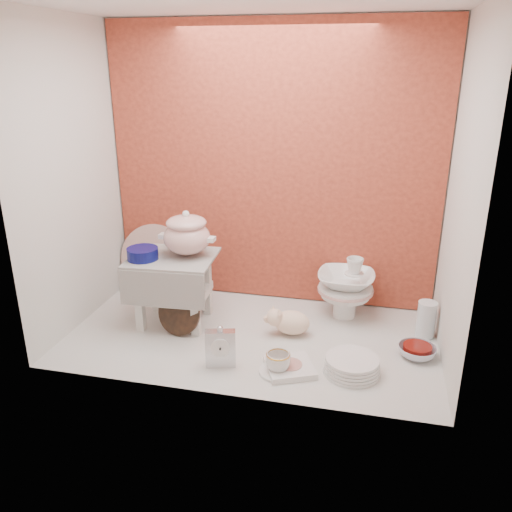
{
  "coord_description": "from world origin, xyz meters",
  "views": [
    {
      "loc": [
        0.54,
        -2.23,
        1.28
      ],
      "look_at": [
        0.02,
        0.02,
        0.42
      ],
      "focal_mm": 36.59,
      "sensor_mm": 36.0,
      "label": 1
    }
  ],
  "objects": [
    {
      "name": "step_stool",
      "position": [
        -0.42,
        0.06,
        0.18
      ],
      "size": [
        0.45,
        0.39,
        0.36
      ],
      "primitive_type": null,
      "rotation": [
        0.0,
        0.0,
        0.07
      ],
      "color": "silver",
      "rests_on": "ground"
    },
    {
      "name": "soup_tureen",
      "position": [
        -0.35,
        0.1,
        0.48
      ],
      "size": [
        0.35,
        0.35,
        0.23
      ],
      "primitive_type": null,
      "rotation": [
        0.0,
        0.0,
        -0.35
      ],
      "color": "white",
      "rests_on": "step_stool"
    },
    {
      "name": "plush_pig",
      "position": [
        0.19,
        0.06,
        0.07
      ],
      "size": [
        0.24,
        0.18,
        0.14
      ],
      "primitive_type": "ellipsoid",
      "rotation": [
        0.0,
        0.0,
        -0.1
      ],
      "color": "beige",
      "rests_on": "ground"
    },
    {
      "name": "gold_rim_teacup",
      "position": [
        0.19,
        -0.29,
        0.05
      ],
      "size": [
        0.13,
        0.13,
        0.09
      ],
      "primitive_type": "imported",
      "rotation": [
        0.0,
        0.0,
        0.24
      ],
      "color": "white",
      "rests_on": "teacup_saucer"
    },
    {
      "name": "dinner_plate_stack",
      "position": [
        0.51,
        -0.22,
        0.04
      ],
      "size": [
        0.26,
        0.26,
        0.07
      ],
      "primitive_type": "cylinder",
      "rotation": [
        0.0,
        0.0,
        -0.06
      ],
      "color": "white",
      "rests_on": "ground"
    },
    {
      "name": "porcelain_tower",
      "position": [
        0.43,
        0.32,
        0.17
      ],
      "size": [
        0.38,
        0.38,
        0.34
      ],
      "primitive_type": null,
      "rotation": [
        0.0,
        0.0,
        -0.38
      ],
      "color": "white",
      "rests_on": "ground"
    },
    {
      "name": "floral_platter",
      "position": [
        -0.69,
        0.42,
        0.2
      ],
      "size": [
        0.41,
        0.14,
        0.4
      ],
      "primitive_type": null,
      "rotation": [
        0.0,
        0.0,
        0.07
      ],
      "color": "silver",
      "rests_on": "ground"
    },
    {
      "name": "clear_glass_vase",
      "position": [
        0.84,
        0.19,
        0.09
      ],
      "size": [
        0.12,
        0.12,
        0.18
      ],
      "primitive_type": "cylinder",
      "rotation": [
        0.0,
        0.0,
        0.43
      ],
      "color": "silver",
      "rests_on": "ground"
    },
    {
      "name": "ground",
      "position": [
        0.0,
        0.0,
        0.0
      ],
      "size": [
        1.8,
        1.8,
        0.0
      ],
      "primitive_type": "plane",
      "color": "silver",
      "rests_on": "ground"
    },
    {
      "name": "lacquer_tray",
      "position": [
        -0.36,
        -0.05,
        0.11
      ],
      "size": [
        0.25,
        0.13,
        0.23
      ],
      "primitive_type": null,
      "rotation": [
        0.0,
        0.0,
        -0.19
      ],
      "color": "black",
      "rests_on": "ground"
    },
    {
      "name": "mantel_clock",
      "position": [
        -0.07,
        -0.29,
        0.1
      ],
      "size": [
        0.14,
        0.08,
        0.2
      ],
      "primitive_type": "cube",
      "rotation": [
        0.0,
        0.0,
        0.26
      ],
      "color": "silver",
      "rests_on": "ground"
    },
    {
      "name": "blue_white_vase",
      "position": [
        -0.45,
        0.32,
        0.12
      ],
      "size": [
        0.23,
        0.23,
        0.23
      ],
      "primitive_type": "imported",
      "rotation": [
        0.0,
        0.0,
        -0.06
      ],
      "color": "silver",
      "rests_on": "ground"
    },
    {
      "name": "teacup_saucer",
      "position": [
        0.19,
        -0.29,
        0.01
      ],
      "size": [
        0.22,
        0.22,
        0.01
      ],
      "primitive_type": "cylinder",
      "rotation": [
        0.0,
        0.0,
        0.37
      ],
      "color": "white",
      "rests_on": "ground"
    },
    {
      "name": "niche_shell",
      "position": [
        0.0,
        0.18,
        0.93
      ],
      "size": [
        1.86,
        1.03,
        1.53
      ],
      "color": "#BE482F",
      "rests_on": "ground"
    },
    {
      "name": "crystal_bowl",
      "position": [
        0.79,
        -0.02,
        0.03
      ],
      "size": [
        0.22,
        0.22,
        0.05
      ],
      "primitive_type": "imported",
      "rotation": [
        0.0,
        0.0,
        0.38
      ],
      "color": "silver",
      "rests_on": "ground"
    },
    {
      "name": "cobalt_bowl",
      "position": [
        -0.55,
        -0.0,
        0.39
      ],
      "size": [
        0.17,
        0.17,
        0.06
      ],
      "primitive_type": "cylinder",
      "rotation": [
        0.0,
        0.0,
        -0.13
      ],
      "color": "#0B0E54",
      "rests_on": "step_stool"
    },
    {
      "name": "lattice_dish",
      "position": [
        0.24,
        -0.26,
        0.01
      ],
      "size": [
        0.27,
        0.27,
        0.03
      ],
      "primitive_type": "cube",
      "rotation": [
        0.0,
        0.0,
        0.42
      ],
      "color": "white",
      "rests_on": "ground"
    }
  ]
}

